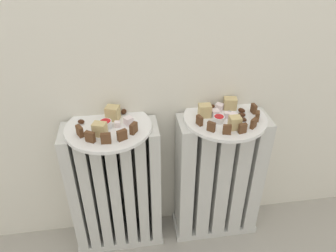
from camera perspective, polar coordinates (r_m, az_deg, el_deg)
name	(u,v)px	position (r m, az deg, el deg)	size (l,w,h in m)	color
radiator_left	(116,190)	(1.29, -9.25, -11.11)	(0.35, 0.14, 0.56)	silver
radiator_right	(218,179)	(1.33, 8.89, -9.31)	(0.35, 0.14, 0.56)	silver
plate_left	(108,127)	(1.11, -10.55, -0.23)	(0.30, 0.30, 0.01)	white
plate_right	(225,118)	(1.16, 10.09, 1.39)	(0.30, 0.30, 0.01)	white
dark_cake_slice_left_0	(80,131)	(1.07, -15.44, -0.88)	(0.03, 0.01, 0.04)	#56351E
dark_cake_slice_left_1	(90,137)	(1.03, -13.71, -1.89)	(0.03, 0.01, 0.04)	#56351E
dark_cake_slice_left_2	(106,138)	(1.01, -11.00, -2.18)	(0.03, 0.01, 0.04)	#56351E
dark_cake_slice_left_3	(122,135)	(1.02, -8.18, -1.61)	(0.03, 0.01, 0.04)	#56351E
dark_cake_slice_left_4	(134,128)	(1.05, -6.14, -0.40)	(0.03, 0.01, 0.04)	#56351E
marble_cake_slice_left_0	(113,113)	(1.13, -9.81, 2.29)	(0.04, 0.04, 0.05)	tan
marble_cake_slice_left_1	(100,129)	(1.05, -12.05, -0.56)	(0.04, 0.03, 0.04)	tan
turkish_delight_left_0	(117,124)	(1.09, -8.99, 0.32)	(0.02, 0.02, 0.02)	white
turkish_delight_left_1	(128,121)	(1.10, -7.06, 0.93)	(0.03, 0.03, 0.03)	white
medjool_date_left_0	(124,112)	(1.17, -7.89, 2.57)	(0.03, 0.02, 0.02)	#3D1E0F
medjool_date_left_1	(81,122)	(1.14, -15.20, 0.75)	(0.02, 0.02, 0.02)	#3D1E0F
jam_bowl_left	(106,124)	(1.09, -11.05, 0.39)	(0.04, 0.04, 0.03)	white
dark_cake_slice_right_0	(199,120)	(1.09, 5.62, 0.99)	(0.03, 0.01, 0.03)	#56351E
dark_cake_slice_right_1	(211,127)	(1.06, 7.70, -0.11)	(0.03, 0.01, 0.03)	#56351E
dark_cake_slice_right_2	(227,130)	(1.06, 10.47, -0.63)	(0.03, 0.01, 0.03)	#56351E
dark_cake_slice_right_3	(243,128)	(1.07, 13.14, -0.42)	(0.03, 0.01, 0.03)	#56351E
dark_cake_slice_right_4	(254,123)	(1.11, 14.99, 0.45)	(0.03, 0.01, 0.03)	#56351E
dark_cake_slice_right_5	(257,116)	(1.15, 15.62, 1.69)	(0.03, 0.01, 0.03)	#56351E
dark_cake_slice_right_6	(254,109)	(1.20, 15.01, 2.99)	(0.03, 0.01, 0.03)	#56351E
marble_cake_slice_right_0	(235,123)	(1.09, 11.82, 0.57)	(0.04, 0.03, 0.04)	tan
marble_cake_slice_right_1	(230,103)	(1.20, 11.00, 3.99)	(0.05, 0.04, 0.04)	tan
marble_cake_slice_right_2	(205,111)	(1.14, 6.57, 2.75)	(0.04, 0.04, 0.05)	tan
turkish_delight_right_0	(233,117)	(1.14, 11.44, 1.64)	(0.02, 0.02, 0.02)	white
turkish_delight_right_1	(227,115)	(1.15, 10.42, 1.98)	(0.02, 0.02, 0.02)	white
turkish_delight_right_2	(219,107)	(1.19, 9.12, 3.34)	(0.03, 0.03, 0.03)	white
turkish_delight_right_3	(215,113)	(1.15, 8.35, 2.29)	(0.03, 0.03, 0.03)	white
medjool_date_right_0	(243,119)	(1.14, 13.17, 1.18)	(0.03, 0.02, 0.02)	#3D1E0F
medjool_date_right_1	(242,110)	(1.19, 12.95, 2.72)	(0.03, 0.02, 0.02)	#3D1E0F
medjool_date_right_2	(212,106)	(1.20, 7.76, 3.50)	(0.02, 0.02, 0.02)	#3D1E0F
medjool_date_right_3	(242,115)	(1.17, 12.96, 1.94)	(0.03, 0.02, 0.01)	#3D1E0F
jam_bowl_right	(219,119)	(1.12, 9.03, 1.30)	(0.04, 0.04, 0.02)	white
fork	(234,116)	(1.17, 11.75, 1.82)	(0.05, 0.09, 0.00)	#B7B7BC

